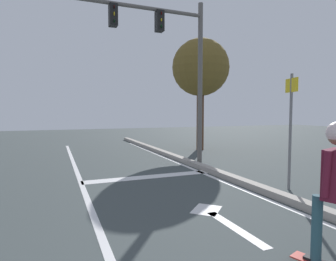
{
  "coord_description": "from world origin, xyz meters",
  "views": [
    {
      "loc": [
        -0.71,
        0.93,
        1.72
      ],
      "look_at": [
        1.28,
        5.83,
        1.37
      ],
      "focal_mm": 30.04,
      "sensor_mm": 36.0,
      "label": 1
    }
  ],
  "objects": [
    {
      "name": "lane_line_center",
      "position": [
        -0.15,
        6.0,
        0.0
      ],
      "size": [
        0.12,
        20.0,
        0.01
      ],
      "primitive_type": "cube",
      "color": "silver",
      "rests_on": "ground"
    },
    {
      "name": "lane_line_curbside",
      "position": [
        3.12,
        6.0,
        0.0
      ],
      "size": [
        0.12,
        20.0,
        0.01
      ],
      "primitive_type": "cube",
      "color": "silver",
      "rests_on": "ground"
    },
    {
      "name": "stop_bar",
      "position": [
        1.56,
        7.93,
        0.0
      ],
      "size": [
        3.42,
        0.4,
        0.01
      ],
      "primitive_type": "cube",
      "color": "silver",
      "rests_on": "ground"
    },
    {
      "name": "lane_arrow_stem",
      "position": [
        1.73,
        4.31,
        0.0
      ],
      "size": [
        0.16,
        1.4,
        0.01
      ],
      "primitive_type": "cube",
      "color": "silver",
      "rests_on": "ground"
    },
    {
      "name": "lane_arrow_head",
      "position": [
        1.73,
        5.16,
        0.0
      ],
      "size": [
        0.71,
        0.71,
        0.01
      ],
      "primitive_type": "cube",
      "rotation": [
        0.0,
        0.0,
        0.79
      ],
      "color": "silver",
      "rests_on": "ground"
    },
    {
      "name": "curb_strip",
      "position": [
        3.37,
        6.0,
        0.07
      ],
      "size": [
        0.24,
        24.0,
        0.14
      ],
      "primitive_type": "cube",
      "color": "#9E978D",
      "rests_on": "ground"
    },
    {
      "name": "traffic_signal_mast",
      "position": [
        2.75,
        9.42,
        3.75
      ],
      "size": [
        4.47,
        0.34,
        5.34
      ],
      "color": "#625E5A",
      "rests_on": "ground"
    },
    {
      "name": "street_sign_post",
      "position": [
        4.08,
        5.61,
        1.65
      ],
      "size": [
        0.16,
        0.43,
        2.55
      ],
      "color": "slate",
      "rests_on": "ground"
    },
    {
      "name": "roadside_tree",
      "position": [
        5.42,
        12.18,
        3.68
      ],
      "size": [
        2.56,
        2.56,
        5.0
      ],
      "color": "brown",
      "rests_on": "ground"
    }
  ]
}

